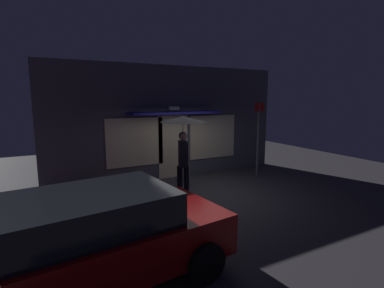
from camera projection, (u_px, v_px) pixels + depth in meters
The scene contains 6 objects.
ground_plane at pixel (204, 195), 8.39m from camera, with size 18.00×18.00×0.00m, color #38353A.
building_facade at pixel (171, 123), 10.13m from camera, with size 8.49×1.00×3.89m.
person_with_umbrella at pixel (183, 133), 8.02m from camera, with size 1.27×1.27×2.29m.
parked_car at pixel (93, 238), 4.25m from camera, with size 4.31×2.40×1.43m.
street_sign_post at pixel (258, 134), 10.11m from camera, with size 0.40×0.07×2.73m.
sidewalk_bollard at pixel (186, 176), 9.43m from camera, with size 0.26×0.26×0.56m, color slate.
Camera 1 is at (-4.04, -6.97, 2.78)m, focal length 26.99 mm.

